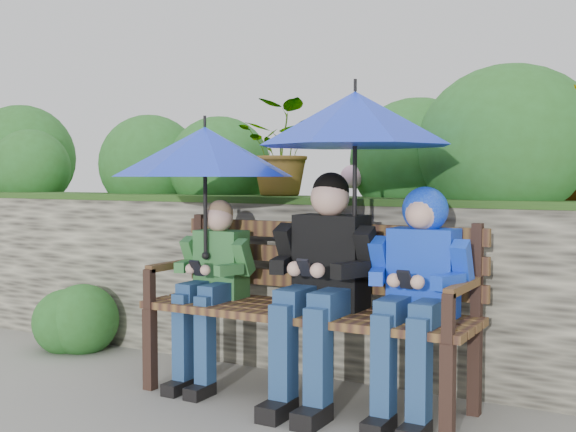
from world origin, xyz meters
The scene contains 8 objects.
ground centered at (0.00, 0.00, 0.00)m, with size 60.00×60.00×0.00m, color gray.
garden_backdrop centered at (-0.10, 1.61, 0.61)m, with size 8.00×2.87×1.81m.
park_bench centered at (0.08, 0.19, 0.53)m, with size 1.76×0.52×0.93m.
boy_left centered at (-0.49, 0.12, 0.59)m, with size 0.41×0.48×1.02m.
boy_middle centered at (0.20, 0.10, 0.65)m, with size 0.53×0.61×1.17m.
boy_right centered at (0.69, 0.12, 0.66)m, with size 0.47×0.57×1.10m.
umbrella_left centered at (-0.52, 0.10, 1.29)m, with size 0.99×0.99×0.78m.
umbrella_right centered at (0.34, 0.17, 1.43)m, with size 0.97×0.97×0.91m.
Camera 1 is at (1.80, -3.10, 1.15)m, focal length 45.00 mm.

